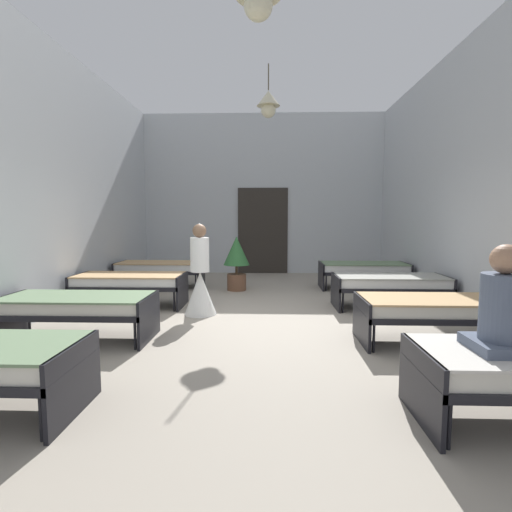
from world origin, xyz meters
The scene contains 11 objects.
ground_plane centered at (0.00, 0.00, -0.05)m, with size 7.25×11.03×0.10m, color #9E9384.
room_shell centered at (0.00, 1.37, 2.22)m, with size 7.05×10.63×4.44m.
bed_left_row_1 centered at (-2.28, -0.95, 0.44)m, with size 1.90×0.84×0.57m.
bed_right_row_1 centered at (2.28, -0.95, 0.44)m, with size 1.90×0.84×0.57m.
bed_left_row_2 centered at (-2.28, 0.95, 0.44)m, with size 1.90×0.84×0.57m.
bed_right_row_2 centered at (2.28, 0.95, 0.44)m, with size 1.90×0.84×0.57m.
bed_left_row_3 centered at (-2.28, 2.85, 0.44)m, with size 1.90×0.84×0.57m.
bed_right_row_3 centered at (2.28, 2.85, 0.44)m, with size 1.90×0.84×0.57m.
nurse_near_aisle centered at (-0.93, 0.41, 0.53)m, with size 0.52×0.52×1.49m.
patient_seated_primary centered at (1.93, -2.86, 0.87)m, with size 0.44×0.44×0.80m.
potted_plant centered at (-0.52, 2.54, 0.70)m, with size 0.56×0.56×1.17m.
Camera 1 is at (0.19, -5.74, 1.57)m, focal length 27.17 mm.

